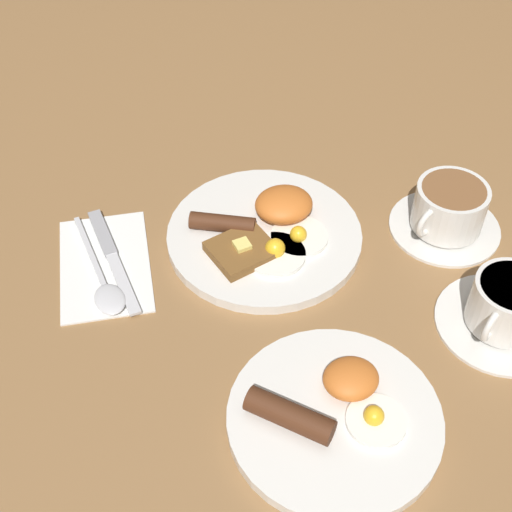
{
  "coord_description": "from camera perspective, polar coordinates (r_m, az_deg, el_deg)",
  "views": [
    {
      "loc": [
        0.22,
        0.65,
        0.69
      ],
      "look_at": [
        0.03,
        0.05,
        0.03
      ],
      "focal_mm": 50.0,
      "sensor_mm": 36.0,
      "label": 1
    }
  ],
  "objects": [
    {
      "name": "breakfast_plate_far",
      "position": [
        0.79,
        6.27,
        -12.51
      ],
      "size": [
        0.23,
        0.23,
        0.04
      ],
      "color": "silver",
      "rests_on": "ground_plane"
    },
    {
      "name": "knife",
      "position": [
        0.96,
        -11.52,
        0.17
      ],
      "size": [
        0.04,
        0.2,
        0.01
      ],
      "rotation": [
        0.0,
        0.0,
        1.68
      ],
      "color": "silver",
      "rests_on": "napkin"
    },
    {
      "name": "ground_plane",
      "position": [
        0.97,
        0.66,
        1.31
      ],
      "size": [
        3.0,
        3.0,
        0.0
      ],
      "primitive_type": "plane",
      "color": "olive"
    },
    {
      "name": "teacup_near",
      "position": [
        1.0,
        15.12,
        3.47
      ],
      "size": [
        0.15,
        0.15,
        0.07
      ],
      "color": "silver",
      "rests_on": "ground_plane"
    },
    {
      "name": "teacup_far",
      "position": [
        0.9,
        19.35,
        -3.99
      ],
      "size": [
        0.16,
        0.16,
        0.07
      ],
      "color": "silver",
      "rests_on": "ground_plane"
    },
    {
      "name": "napkin",
      "position": [
        0.96,
        -12.0,
        -0.64
      ],
      "size": [
        0.14,
        0.2,
        0.01
      ],
      "primitive_type": "cube",
      "rotation": [
        0.0,
        0.0,
        -0.11
      ],
      "color": "white",
      "rests_on": "ground_plane"
    },
    {
      "name": "spoon",
      "position": [
        0.92,
        -11.93,
        -2.62
      ],
      "size": [
        0.05,
        0.19,
        0.01
      ],
      "rotation": [
        0.0,
        0.0,
        1.69
      ],
      "color": "silver",
      "rests_on": "napkin"
    },
    {
      "name": "breakfast_plate_near",
      "position": [
        0.96,
        0.81,
        1.9
      ],
      "size": [
        0.26,
        0.26,
        0.05
      ],
      "color": "silver",
      "rests_on": "ground_plane"
    }
  ]
}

